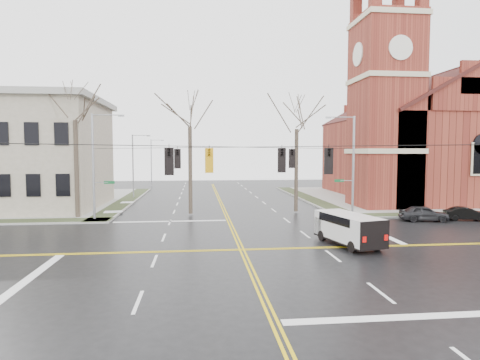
{
  "coord_description": "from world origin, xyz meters",
  "views": [
    {
      "loc": [
        -2.6,
        -23.76,
        5.91
      ],
      "look_at": [
        0.52,
        6.0,
        3.81
      ],
      "focal_mm": 30.0,
      "sensor_mm": 36.0,
      "label": 1
    }
  ],
  "objects": [
    {
      "name": "ground",
      "position": [
        0.0,
        0.0,
        0.0
      ],
      "size": [
        120.0,
        120.0,
        0.0
      ],
      "primitive_type": "plane",
      "color": "black",
      "rests_on": "ground"
    },
    {
      "name": "sidewalks",
      "position": [
        0.0,
        0.0,
        0.08
      ],
      "size": [
        80.0,
        80.0,
        0.17
      ],
      "color": "gray",
      "rests_on": "ground"
    },
    {
      "name": "road_markings",
      "position": [
        0.0,
        0.0,
        0.01
      ],
      "size": [
        100.0,
        100.0,
        0.01
      ],
      "color": "gold",
      "rests_on": "ground"
    },
    {
      "name": "church",
      "position": [
        24.76,
        24.78,
        8.43
      ],
      "size": [
        24.28,
        27.48,
        27.5
      ],
      "color": "maroon",
      "rests_on": "ground"
    },
    {
      "name": "civic_building_a",
      "position": [
        -22.0,
        20.0,
        5.5
      ],
      "size": [
        18.0,
        14.0,
        11.0
      ],
      "primitive_type": "cube",
      "color": "gray",
      "rests_on": "ground"
    },
    {
      "name": "signal_pole_ne",
      "position": [
        11.32,
        11.5,
        4.95
      ],
      "size": [
        2.75,
        0.22,
        9.0
      ],
      "color": "gray",
      "rests_on": "ground"
    },
    {
      "name": "signal_pole_nw",
      "position": [
        -11.32,
        11.5,
        4.95
      ],
      "size": [
        2.75,
        0.22,
        9.0
      ],
      "color": "gray",
      "rests_on": "ground"
    },
    {
      "name": "span_wires",
      "position": [
        0.0,
        0.0,
        6.2
      ],
      "size": [
        23.02,
        23.02,
        0.03
      ],
      "color": "black",
      "rests_on": "ground"
    },
    {
      "name": "traffic_signals",
      "position": [
        -0.0,
        -0.67,
        5.45
      ],
      "size": [
        8.21,
        8.26,
        1.3
      ],
      "color": "black",
      "rests_on": "ground"
    },
    {
      "name": "streetlight_north_a",
      "position": [
        -10.65,
        28.0,
        4.47
      ],
      "size": [
        2.3,
        0.2,
        8.0
      ],
      "color": "gray",
      "rests_on": "ground"
    },
    {
      "name": "streetlight_north_b",
      "position": [
        -10.65,
        48.0,
        4.47
      ],
      "size": [
        2.3,
        0.2,
        8.0
      ],
      "color": "gray",
      "rests_on": "ground"
    },
    {
      "name": "cargo_van",
      "position": [
        6.8,
        0.66,
        1.16
      ],
      "size": [
        3.18,
        5.49,
        1.97
      ],
      "rotation": [
        0.0,
        0.0,
        0.24
      ],
      "color": "white",
      "rests_on": "ground"
    },
    {
      "name": "parked_car_a",
      "position": [
        16.59,
        8.4,
        0.67
      ],
      "size": [
        4.2,
        2.35,
        1.35
      ],
      "primitive_type": "imported",
      "rotation": [
        0.0,
        0.0,
        1.37
      ],
      "color": "black",
      "rests_on": "ground"
    },
    {
      "name": "parked_car_b",
      "position": [
        20.43,
        8.34,
        0.58
      ],
      "size": [
        3.72,
        2.07,
        1.16
      ],
      "primitive_type": "imported",
      "rotation": [
        0.0,
        0.0,
        1.32
      ],
      "color": "black",
      "rests_on": "ground"
    },
    {
      "name": "tree_nw_far",
      "position": [
        -13.27,
        12.83,
        9.25
      ],
      "size": [
        4.0,
        4.0,
        12.8
      ],
      "color": "#322820",
      "rests_on": "ground"
    },
    {
      "name": "tree_nw_near",
      "position": [
        -3.33,
        13.78,
        8.8
      ],
      "size": [
        4.0,
        4.0,
        12.17
      ],
      "color": "#322820",
      "rests_on": "ground"
    },
    {
      "name": "tree_ne",
      "position": [
        6.83,
        14.1,
        8.63
      ],
      "size": [
        4.0,
        4.0,
        11.93
      ],
      "color": "#322820",
      "rests_on": "ground"
    }
  ]
}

